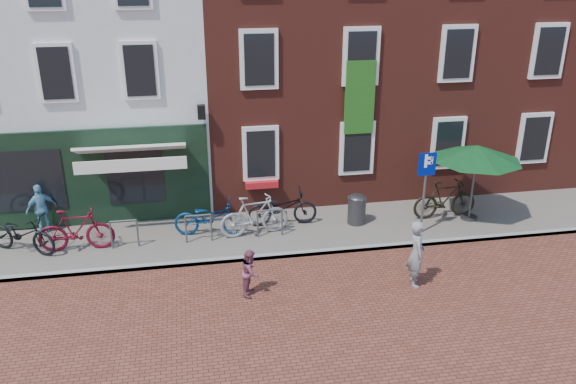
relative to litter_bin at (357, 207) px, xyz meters
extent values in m
plane|color=brown|center=(-3.17, -1.60, -0.61)|extent=(80.00, 80.00, 0.00)
cube|color=slate|center=(-2.17, -0.10, -0.56)|extent=(24.00, 3.00, 0.10)
cube|color=silver|center=(-8.17, 5.40, 3.89)|extent=(8.00, 8.00, 9.00)
cube|color=maroon|center=(-1.17, 5.40, 4.39)|extent=(6.00, 8.00, 10.00)
cube|color=maroon|center=(4.83, 5.40, 4.39)|extent=(6.00, 8.00, 10.00)
cylinder|color=#3A3A3D|center=(0.00, 0.00, -0.11)|extent=(0.53, 0.53, 0.80)
ellipsoid|color=#3A3A3D|center=(0.00, 0.00, 0.35)|extent=(0.53, 0.53, 0.24)
cylinder|color=#4C4C4F|center=(1.65, -0.95, 0.63)|extent=(0.07, 0.07, 2.28)
cube|color=#001588|center=(1.65, -0.97, 1.59)|extent=(0.50, 0.04, 0.65)
cylinder|color=#4C4C4F|center=(3.46, -0.30, -0.47)|extent=(0.50, 0.50, 0.08)
cylinder|color=#4C4C4F|center=(3.46, -0.30, 0.60)|extent=(0.06, 0.06, 2.21)
cone|color=#0F471D|center=(3.46, -0.30, 1.70)|extent=(2.63, 2.63, 0.45)
imported|color=gray|center=(0.46, -3.46, 0.24)|extent=(0.49, 0.67, 1.70)
imported|color=#843F54|center=(-3.54, -3.17, -0.03)|extent=(0.60, 0.68, 1.16)
imported|color=#69A6C5|center=(-9.05, 1.00, 0.23)|extent=(0.92, 0.76, 1.47)
imported|color=black|center=(-9.33, -0.18, 0.03)|extent=(2.15, 1.59, 1.08)
imported|color=maroon|center=(-7.91, -0.34, 0.09)|extent=(2.00, 0.59, 1.20)
imported|color=navy|center=(-4.32, -0.02, 0.03)|extent=(2.15, 1.05, 1.08)
imported|color=#949496|center=(-3.09, -0.24, 0.09)|extent=(2.06, 0.86, 1.20)
imported|color=black|center=(-2.19, 0.29, 0.03)|extent=(2.07, 0.76, 1.08)
imported|color=black|center=(2.73, -0.08, 0.09)|extent=(2.00, 0.60, 1.20)
camera|label=1|loc=(-4.79, -15.15, 6.91)|focal=36.23mm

